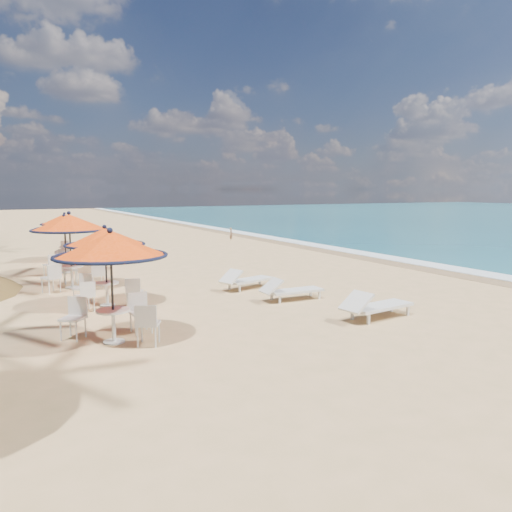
{
  "coord_description": "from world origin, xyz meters",
  "views": [
    {
      "loc": [
        -7.73,
        -10.52,
        3.32
      ],
      "look_at": [
        -0.25,
        3.39,
        1.2
      ],
      "focal_mm": 35.0,
      "sensor_mm": 36.0,
      "label": 1
    }
  ],
  "objects_px": {
    "station_0": "(112,259)",
    "lounger_far": "(245,279)",
    "station_2": "(70,232)",
    "lounger_near": "(375,305)",
    "station_4": "(66,225)",
    "station_1": "(104,247)",
    "lounger_mid": "(290,290)",
    "station_3": "(63,230)"
  },
  "relations": [
    {
      "from": "station_2",
      "to": "station_4",
      "type": "height_order",
      "value": "station_2"
    },
    {
      "from": "lounger_mid",
      "to": "lounger_far",
      "type": "bearing_deg",
      "value": 102.15
    },
    {
      "from": "station_3",
      "to": "lounger_mid",
      "type": "relative_size",
      "value": 1.19
    },
    {
      "from": "station_0",
      "to": "lounger_far",
      "type": "bearing_deg",
      "value": 36.62
    },
    {
      "from": "station_2",
      "to": "lounger_far",
      "type": "relative_size",
      "value": 1.25
    },
    {
      "from": "station_3",
      "to": "station_1",
      "type": "bearing_deg",
      "value": -87.99
    },
    {
      "from": "station_0",
      "to": "lounger_near",
      "type": "height_order",
      "value": "station_0"
    },
    {
      "from": "station_2",
      "to": "lounger_far",
      "type": "height_order",
      "value": "station_2"
    },
    {
      "from": "lounger_near",
      "to": "lounger_far",
      "type": "relative_size",
      "value": 1.06
    },
    {
      "from": "station_1",
      "to": "lounger_near",
      "type": "bearing_deg",
      "value": -39.51
    },
    {
      "from": "station_3",
      "to": "station_2",
      "type": "bearing_deg",
      "value": -93.72
    },
    {
      "from": "lounger_near",
      "to": "lounger_mid",
      "type": "distance_m",
      "value": 2.99
    },
    {
      "from": "station_3",
      "to": "station_4",
      "type": "xyz_separation_m",
      "value": [
        0.58,
        3.67,
        -0.06
      ]
    },
    {
      "from": "lounger_mid",
      "to": "station_3",
      "type": "bearing_deg",
      "value": 123.36
    },
    {
      "from": "station_3",
      "to": "lounger_mid",
      "type": "bearing_deg",
      "value": -58.48
    },
    {
      "from": "station_1",
      "to": "station_0",
      "type": "bearing_deg",
      "value": -98.73
    },
    {
      "from": "station_0",
      "to": "lounger_far",
      "type": "xyz_separation_m",
      "value": [
        5.17,
        3.84,
        -1.51
      ]
    },
    {
      "from": "station_0",
      "to": "station_2",
      "type": "xyz_separation_m",
      "value": [
        0.09,
        6.79,
        0.06
      ]
    },
    {
      "from": "station_2",
      "to": "lounger_mid",
      "type": "distance_m",
      "value": 7.65
    },
    {
      "from": "lounger_near",
      "to": "lounger_far",
      "type": "distance_m",
      "value": 5.18
    },
    {
      "from": "station_1",
      "to": "lounger_far",
      "type": "relative_size",
      "value": 1.12
    },
    {
      "from": "station_4",
      "to": "lounger_near",
      "type": "distance_m",
      "value": 16.12
    },
    {
      "from": "lounger_near",
      "to": "lounger_mid",
      "type": "height_order",
      "value": "lounger_near"
    },
    {
      "from": "station_2",
      "to": "lounger_mid",
      "type": "xyz_separation_m",
      "value": [
        5.48,
        -5.11,
        -1.58
      ]
    },
    {
      "from": "station_3",
      "to": "lounger_far",
      "type": "relative_size",
      "value": 1.12
    },
    {
      "from": "station_2",
      "to": "lounger_near",
      "type": "height_order",
      "value": "station_2"
    },
    {
      "from": "lounger_far",
      "to": "station_0",
      "type": "bearing_deg",
      "value": -159.14
    },
    {
      "from": "station_4",
      "to": "station_2",
      "type": "bearing_deg",
      "value": -96.44
    },
    {
      "from": "station_4",
      "to": "lounger_far",
      "type": "relative_size",
      "value": 1.09
    },
    {
      "from": "station_3",
      "to": "lounger_near",
      "type": "distance_m",
      "value": 13.01
    },
    {
      "from": "station_3",
      "to": "station_4",
      "type": "relative_size",
      "value": 1.03
    },
    {
      "from": "station_2",
      "to": "lounger_far",
      "type": "bearing_deg",
      "value": -30.09
    },
    {
      "from": "lounger_near",
      "to": "lounger_far",
      "type": "xyz_separation_m",
      "value": [
        -1.16,
        5.05,
        -0.03
      ]
    },
    {
      "from": "station_1",
      "to": "station_3",
      "type": "xyz_separation_m",
      "value": [
        -0.23,
        6.68,
        0.01
      ]
    },
    {
      "from": "lounger_near",
      "to": "lounger_far",
      "type": "height_order",
      "value": "lounger_near"
    },
    {
      "from": "lounger_near",
      "to": "station_3",
      "type": "bearing_deg",
      "value": 110.61
    },
    {
      "from": "station_1",
      "to": "station_4",
      "type": "bearing_deg",
      "value": 88.09
    },
    {
      "from": "station_0",
      "to": "lounger_mid",
      "type": "bearing_deg",
      "value": 16.83
    },
    {
      "from": "station_1",
      "to": "station_3",
      "type": "relative_size",
      "value": 0.99
    },
    {
      "from": "lounger_near",
      "to": "lounger_mid",
      "type": "bearing_deg",
      "value": 97.8
    },
    {
      "from": "station_2",
      "to": "lounger_near",
      "type": "distance_m",
      "value": 10.26
    },
    {
      "from": "station_0",
      "to": "station_4",
      "type": "xyz_separation_m",
      "value": [
        0.89,
        13.91,
        -0.18
      ]
    }
  ]
}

